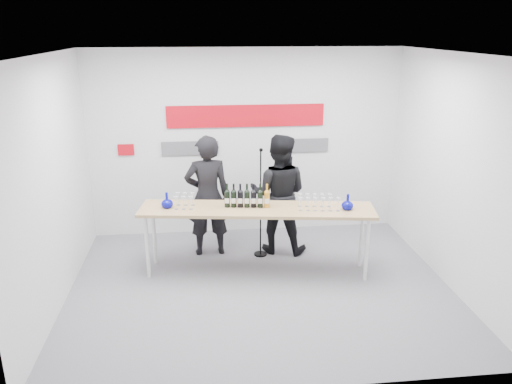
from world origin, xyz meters
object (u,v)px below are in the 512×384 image
presenter_left (208,196)px  presenter_right (279,194)px  tasting_table (257,213)px  mic_stand (261,224)px

presenter_left → presenter_right: size_ratio=1.01×
presenter_left → presenter_right: 1.06m
tasting_table → presenter_right: (0.40, 0.68, 0.03)m
tasting_table → mic_stand: bearing=85.6°
presenter_left → mic_stand: presenter_left is taller
tasting_table → presenter_left: (-0.66, 0.69, 0.03)m
presenter_right → mic_stand: 0.52m
mic_stand → presenter_left: bearing=163.4°
tasting_table → presenter_right: size_ratio=1.78×
presenter_left → mic_stand: size_ratio=1.10×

